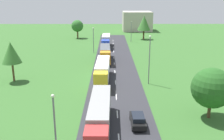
# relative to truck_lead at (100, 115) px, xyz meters

# --- Properties ---
(road) EXTENTS (10.00, 140.00, 0.06)m
(road) POSITION_rel_truck_lead_xyz_m (2.32, 10.84, -2.08)
(road) COLOR #2B2B30
(road) RESTS_ON ground
(lane_marking_centre) EXTENTS (0.16, 120.93, 0.01)m
(lane_marking_centre) POSITION_rel_truck_lead_xyz_m (2.32, 7.38, -2.05)
(lane_marking_centre) COLOR white
(lane_marking_centre) RESTS_ON road
(truck_lead) EXTENTS (2.66, 13.77, 3.55)m
(truck_lead) POSITION_rel_truck_lead_xyz_m (0.00, 0.00, 0.00)
(truck_lead) COLOR red
(truck_lead) RESTS_ON road
(truck_second) EXTENTS (2.74, 13.61, 3.70)m
(truck_second) POSITION_rel_truck_lead_xyz_m (-0.22, 19.03, 0.08)
(truck_second) COLOR yellow
(truck_second) RESTS_ON road
(truck_third) EXTENTS (2.76, 12.33, 3.50)m
(truck_third) POSITION_rel_truck_lead_xyz_m (-0.00, 35.41, -0.01)
(truck_third) COLOR orange
(truck_third) RESTS_ON road
(truck_fourth) EXTENTS (2.64, 12.02, 3.76)m
(truck_fourth) POSITION_rel_truck_lead_xyz_m (-0.09, 54.01, 0.06)
(truck_fourth) COLOR blue
(truck_fourth) RESTS_ON road
(car_second) EXTENTS (1.87, 4.34, 1.55)m
(car_second) POSITION_rel_truck_lead_xyz_m (4.87, 1.06, -1.25)
(car_second) COLOR black
(car_second) RESTS_ON road
(lamppost_lead) EXTENTS (0.36, 0.36, 7.33)m
(lamppost_lead) POSITION_rel_truck_lead_xyz_m (-4.08, -6.34, 2.02)
(lamppost_lead) COLOR slate
(lamppost_lead) RESTS_ON ground
(lamppost_second) EXTENTS (0.36, 0.36, 9.27)m
(lamppost_second) POSITION_rel_truck_lead_xyz_m (8.62, 17.53, 3.01)
(lamppost_second) COLOR slate
(lamppost_second) RESTS_ON ground
(lamppost_third) EXTENTS (0.36, 0.36, 7.46)m
(lamppost_third) POSITION_rel_truck_lead_xyz_m (-3.63, 45.41, 2.09)
(lamppost_third) COLOR slate
(lamppost_third) RESTS_ON ground
(lamppost_fourth) EXTENTS (0.36, 0.36, 7.57)m
(lamppost_fourth) POSITION_rel_truck_lead_xyz_m (8.88, 64.07, 2.14)
(lamppost_fourth) COLOR slate
(lamppost_fourth) RESTS_ON ground
(tree_oak) EXTENTS (3.76, 3.76, 7.82)m
(tree_oak) POSITION_rel_truck_lead_xyz_m (-17.73, 19.33, 3.60)
(tree_oak) COLOR #513823
(tree_oak) RESTS_ON ground
(tree_birch) EXTENTS (5.05, 5.05, 9.03)m
(tree_birch) POSITION_rel_truck_lead_xyz_m (14.18, 69.83, 4.10)
(tree_birch) COLOR #513823
(tree_birch) RESTS_ON ground
(tree_maple) EXTENTS (5.49, 5.49, 7.09)m
(tree_maple) POSITION_rel_truck_lead_xyz_m (14.93, 3.35, 2.22)
(tree_maple) COLOR #513823
(tree_maple) RESTS_ON ground
(tree_elm) EXTENTS (4.63, 4.63, 7.15)m
(tree_elm) POSITION_rel_truck_lead_xyz_m (-11.68, 72.76, 2.68)
(tree_elm) COLOR #513823
(tree_elm) RESTS_ON ground
(distant_building) EXTENTS (13.50, 12.59, 9.02)m
(distant_building) POSITION_rel_truck_lead_xyz_m (14.11, 95.83, 2.40)
(distant_building) COLOR #B2A899
(distant_building) RESTS_ON ground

